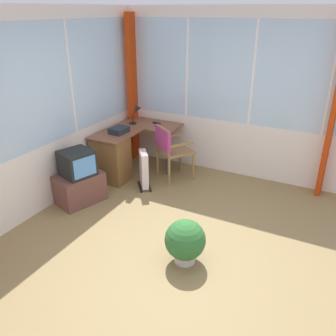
{
  "coord_description": "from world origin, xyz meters",
  "views": [
    {
      "loc": [
        -3.03,
        -1.32,
        2.58
      ],
      "look_at": [
        0.67,
        0.59,
        0.67
      ],
      "focal_mm": 37.34,
      "sensor_mm": 36.0,
      "label": 1
    }
  ],
  "objects": [
    {
      "name": "ground",
      "position": [
        0.0,
        0.0,
        -0.03
      ],
      "size": [
        5.65,
        5.38,
        0.06
      ],
      "primitive_type": "cube",
      "color": "olive"
    },
    {
      "name": "north_window_panel",
      "position": [
        -0.0,
        2.22,
        1.31
      ],
      "size": [
        4.65,
        0.07,
        2.64
      ],
      "color": "silver",
      "rests_on": "ground"
    },
    {
      "name": "east_window_panel",
      "position": [
        2.35,
        -0.0,
        1.32
      ],
      "size": [
        0.07,
        4.38,
        2.64
      ],
      "color": "silver",
      "rests_on": "ground"
    },
    {
      "name": "curtain_corner",
      "position": [
        2.22,
        2.09,
        1.27
      ],
      "size": [
        0.33,
        0.11,
        2.54
      ],
      "primitive_type": "cube",
      "rotation": [
        0.0,
        0.0,
        0.13
      ],
      "color": "#BD350D",
      "rests_on": "ground"
    },
    {
      "name": "curtain_east_far",
      "position": [
        2.27,
        -1.2,
        1.27
      ],
      "size": [
        0.33,
        0.1,
        2.54
      ],
      "primitive_type": "cube",
      "rotation": [
        0.0,
        0.0,
        -0.08
      ],
      "color": "#BD350D",
      "rests_on": "ground"
    },
    {
      "name": "desk",
      "position": [
        1.23,
        1.85,
        0.42
      ],
      "size": [
        1.39,
        1.05,
        0.76
      ],
      "color": "brown",
      "rests_on": "ground"
    },
    {
      "name": "desk_lamp",
      "position": [
        1.95,
        1.85,
        0.96
      ],
      "size": [
        0.24,
        0.21,
        0.32
      ],
      "color": "black",
      "rests_on": "desk"
    },
    {
      "name": "tv_remote",
      "position": [
        2.06,
        1.53,
        0.77
      ],
      "size": [
        0.07,
        0.16,
        0.02
      ],
      "primitive_type": "cube",
      "rotation": [
        0.0,
        0.0,
        -0.21
      ],
      "color": "black",
      "rests_on": "desk"
    },
    {
      "name": "paper_tray",
      "position": [
        1.36,
        1.83,
        0.8
      ],
      "size": [
        0.31,
        0.24,
        0.09
      ],
      "primitive_type": "cube",
      "rotation": [
        0.0,
        0.0,
        -0.05
      ],
      "color": "#21282F",
      "rests_on": "desk"
    },
    {
      "name": "wooden_armchair",
      "position": [
        1.62,
        1.07,
        0.59
      ],
      "size": [
        0.67,
        0.67,
        0.9
      ],
      "color": "olive",
      "rests_on": "ground"
    },
    {
      "name": "tv_on_stand",
      "position": [
        0.36,
        1.87,
        0.35
      ],
      "size": [
        0.75,
        0.62,
        0.79
      ],
      "color": "brown",
      "rests_on": "ground"
    },
    {
      "name": "space_heater",
      "position": [
        1.18,
        1.28,
        0.3
      ],
      "size": [
        0.38,
        0.35,
        0.6
      ],
      "color": "silver",
      "rests_on": "ground"
    },
    {
      "name": "potted_plant",
      "position": [
        -0.17,
        -0.05,
        0.28
      ],
      "size": [
        0.45,
        0.45,
        0.52
      ],
      "color": "beige",
      "rests_on": "ground"
    }
  ]
}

